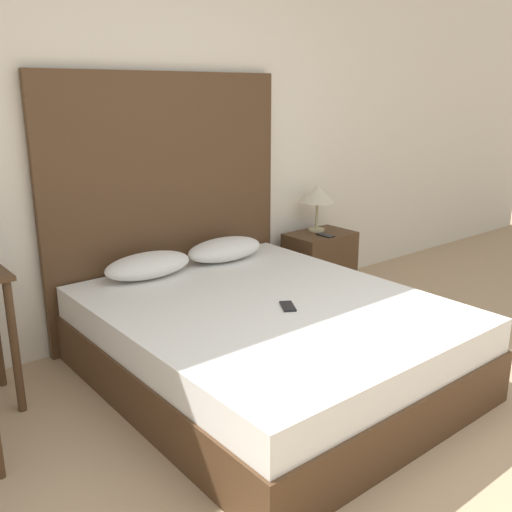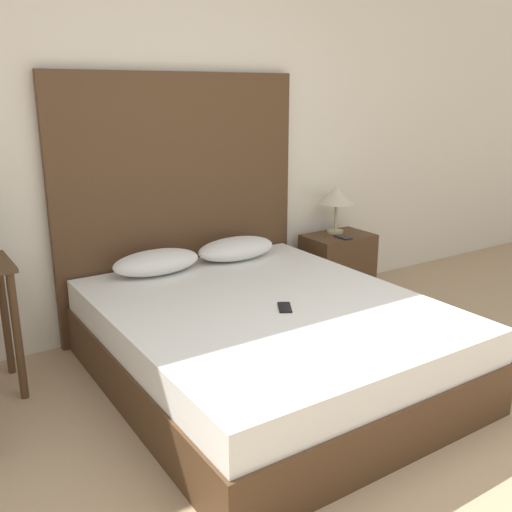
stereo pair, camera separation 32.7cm
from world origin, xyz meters
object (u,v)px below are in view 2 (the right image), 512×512
(phone_on_bed, at_px, (285,307))
(nightstand, at_px, (337,266))
(phone_on_nightstand, at_px, (343,237))
(table_lamp, at_px, (337,196))
(bed, at_px, (266,341))

(phone_on_bed, bearing_deg, nightstand, 38.08)
(phone_on_nightstand, bearing_deg, table_lamp, 69.38)
(phone_on_bed, height_order, nightstand, nightstand)
(phone_on_bed, relative_size, table_lamp, 0.43)
(phone_on_nightstand, bearing_deg, bed, -148.99)
(nightstand, height_order, table_lamp, table_lamp)
(nightstand, relative_size, phone_on_nightstand, 3.60)
(bed, distance_m, phone_on_nightstand, 1.48)
(phone_on_bed, distance_m, table_lamp, 1.68)
(bed, relative_size, table_lamp, 5.41)
(table_lamp, relative_size, phone_on_nightstand, 2.55)
(phone_on_bed, distance_m, nightstand, 1.59)
(bed, height_order, phone_on_nightstand, phone_on_nightstand)
(nightstand, bearing_deg, phone_on_bed, -141.92)
(table_lamp, bearing_deg, phone_on_bed, -140.49)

